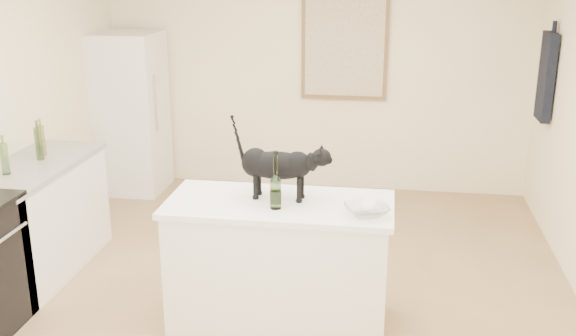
{
  "coord_description": "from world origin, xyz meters",
  "views": [
    {
      "loc": [
        0.79,
        -4.24,
        2.44
      ],
      "look_at": [
        0.15,
        -0.15,
        1.12
      ],
      "focal_mm": 41.41,
      "sensor_mm": 36.0,
      "label": 1
    }
  ],
  "objects_px": {
    "glass_bowl": "(367,211)",
    "wine_bottle": "(276,184)",
    "fridge": "(130,113)",
    "black_cat": "(277,169)"
  },
  "relations": [
    {
      "from": "wine_bottle",
      "to": "fridge",
      "type": "bearing_deg",
      "value": 127.45
    },
    {
      "from": "wine_bottle",
      "to": "glass_bowl",
      "type": "xyz_separation_m",
      "value": [
        0.58,
        -0.04,
        -0.13
      ]
    },
    {
      "from": "black_cat",
      "to": "glass_bowl",
      "type": "relative_size",
      "value": 2.19
    },
    {
      "from": "glass_bowl",
      "to": "wine_bottle",
      "type": "bearing_deg",
      "value": 176.47
    },
    {
      "from": "black_cat",
      "to": "glass_bowl",
      "type": "distance_m",
      "value": 0.67
    },
    {
      "from": "wine_bottle",
      "to": "glass_bowl",
      "type": "height_order",
      "value": "wine_bottle"
    },
    {
      "from": "wine_bottle",
      "to": "glass_bowl",
      "type": "bearing_deg",
      "value": -3.53
    },
    {
      "from": "fridge",
      "to": "glass_bowl",
      "type": "distance_m",
      "value": 3.77
    },
    {
      "from": "fridge",
      "to": "wine_bottle",
      "type": "distance_m",
      "value": 3.37
    },
    {
      "from": "black_cat",
      "to": "fridge",
      "type": "bearing_deg",
      "value": 133.22
    }
  ]
}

